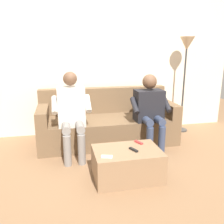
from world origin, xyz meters
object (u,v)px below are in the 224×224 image
Objects in this scene: remote_black at (133,150)px; remote_red at (139,142)px; remote_white at (107,157)px; floor_lamp at (186,55)px; person_left_seated at (150,107)px; coffee_table at (127,164)px; couch at (107,123)px; person_right_seated at (72,110)px.

remote_red is at bearing -56.24° from remote_black.
floor_lamp reaches higher than remote_white.
person_left_seated reaches higher than remote_white.
person_left_seated is at bearing 125.13° from remote_red.
couch is at bearing -90.00° from coffee_table.
remote_white reaches higher than remote_black.
remote_red is 0.08× the size of floor_lamp.
person_right_seated is 1.02m from remote_red.
floor_lamp is (-1.41, -1.39, 1.18)m from coffee_table.
floor_lamp is at bearing -66.89° from remote_black.
floor_lamp is at bearing -172.13° from couch.
person_right_seated is at bearing 125.08° from remote_white.
floor_lamp reaches higher than coffee_table.
coffee_table is 5.88× the size of remote_black.
person_right_seated is 1.02m from remote_white.
person_left_seated reaches higher than coffee_table.
floor_lamp is at bearing 110.82° from remote_red.
person_right_seated is (0.57, -0.79, 0.46)m from coffee_table.
person_right_seated reaches higher than person_left_seated.
floor_lamp is (-1.22, -1.23, 1.00)m from remote_red.
person_left_seated is at bearing -54.52° from remote_black.
coffee_table is 6.10× the size of remote_red.
coffee_table is at bearing 46.00° from remote_white.
person_left_seated is 0.95× the size of person_right_seated.
remote_black is 1.04× the size of remote_red.
person_left_seated is (-0.57, -0.80, 0.44)m from coffee_table.
remote_red is at bearing 51.25° from remote_white.
floor_lamp reaches higher than couch.
remote_black is 0.23m from remote_red.
remote_black is (-0.06, 0.03, 0.18)m from coffee_table.
remote_red is at bearing 59.45° from person_left_seated.
floor_lamp is (-0.84, -0.59, 0.74)m from person_left_seated.
person_left_seated is 0.79m from remote_red.
floor_lamp is (-1.41, -0.19, 1.07)m from couch.
remote_white is (0.45, 0.31, 0.00)m from remote_red.
coffee_table is 0.20m from remote_black.
remote_red is at bearing -139.46° from coffee_table.
remote_white is at bearing -80.12° from remote_red.
coffee_table is 0.35m from remote_white.
remote_white is at bearing 48.78° from person_left_seated.
remote_white is (0.26, 0.15, 0.18)m from coffee_table.
couch reaches higher than remote_black.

